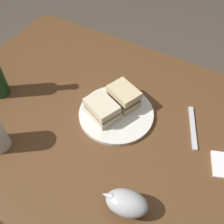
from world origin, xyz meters
name	(u,v)px	position (x,y,z in m)	size (l,w,h in m)	color
ground_plane	(109,199)	(0.00, 0.00, 0.00)	(6.00, 6.00, 0.00)	#4C4238
dining_table	(109,169)	(0.00, 0.00, 0.37)	(1.26, 0.88, 0.74)	brown
plate	(116,114)	(-0.01, -0.04, 0.75)	(0.26, 0.26, 0.01)	silver
sandwich_half_left	(124,96)	(-0.01, -0.09, 0.79)	(0.13, 0.11, 0.07)	beige
sandwich_half_right	(101,110)	(0.02, 0.00, 0.79)	(0.13, 0.12, 0.06)	beige
potato_wedge_front	(95,105)	(0.07, -0.02, 0.76)	(0.04, 0.02, 0.02)	gold
potato_wedge_middle	(108,103)	(0.03, -0.05, 0.77)	(0.05, 0.02, 0.02)	#B77F33
potato_wedge_back	(101,95)	(0.07, -0.07, 0.76)	(0.04, 0.02, 0.02)	#B77F33
potato_wedge_left_edge	(117,100)	(0.01, -0.08, 0.76)	(0.04, 0.02, 0.01)	#B77F33
potato_wedge_right_edge	(115,102)	(0.01, -0.07, 0.76)	(0.04, 0.02, 0.02)	#AD702D
gravy_boat	(126,203)	(-0.20, 0.24, 0.79)	(0.13, 0.10, 0.07)	#B7B7BC
fork	(193,127)	(-0.27, -0.11, 0.75)	(0.18, 0.02, 0.01)	silver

